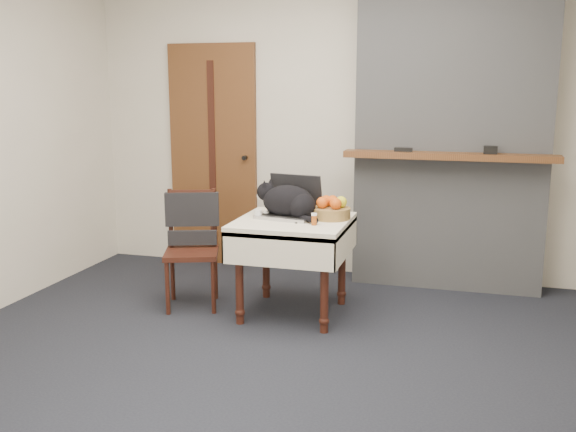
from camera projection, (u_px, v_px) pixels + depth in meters
name	position (u px, v px, depth m)	size (l,w,h in m)	color
ground	(277.00, 361.00, 3.86)	(4.50, 4.50, 0.00)	black
room_shell	(297.00, 63.00, 3.95)	(4.52, 4.01, 2.61)	beige
door	(213.00, 156.00, 5.84)	(0.82, 0.10, 2.00)	brown
chimney	(451.00, 128.00, 5.10)	(1.62, 0.48, 2.60)	gray
side_table	(293.00, 235.00, 4.56)	(0.78, 0.78, 0.70)	#36110E
laptop	(291.00, 206.00, 4.64)	(0.45, 0.41, 0.30)	#B7B7BC
cat	(289.00, 202.00, 4.57)	(0.52, 0.35, 0.27)	black
cream_jar	(258.00, 214.00, 4.57)	(0.06, 0.06, 0.06)	silver
pill_bottle	(314.00, 219.00, 4.35)	(0.04, 0.04, 0.08)	#9D4613
fruit_basket	(331.00, 210.00, 4.56)	(0.28, 0.28, 0.16)	olive
desk_clutter	(315.00, 220.00, 4.51)	(0.16, 0.02, 0.01)	black
chair	(192.00, 232.00, 4.81)	(0.50, 0.49, 0.87)	#36110E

